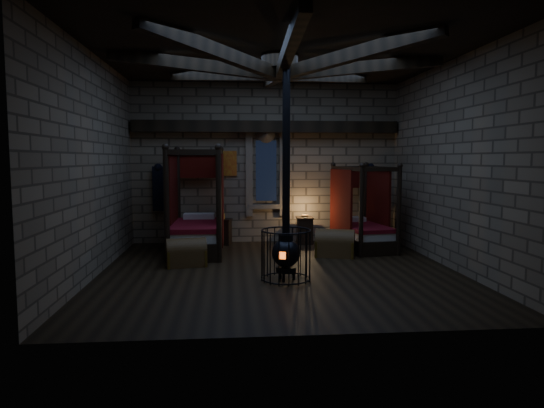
{
  "coord_description": "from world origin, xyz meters",
  "views": [
    {
      "loc": [
        -0.96,
        -9.37,
        2.22
      ],
      "look_at": [
        -0.09,
        0.6,
        1.28
      ],
      "focal_mm": 32.0,
      "sensor_mm": 36.0,
      "label": 1
    }
  ],
  "objects": [
    {
      "name": "trunk_left",
      "position": [
        -1.87,
        0.67,
        0.26
      ],
      "size": [
        0.88,
        0.64,
        0.59
      ],
      "rotation": [
        0.0,
        0.0,
        0.17
      ],
      "color": "#55391A",
      "rests_on": "ground"
    },
    {
      "name": "bed_right",
      "position": [
        2.29,
        2.27,
        0.5
      ],
      "size": [
        1.28,
        2.06,
        2.03
      ],
      "rotation": [
        0.0,
        0.0,
        0.14
      ],
      "color": "black",
      "rests_on": "ground"
    },
    {
      "name": "bed_left",
      "position": [
        -1.74,
        2.15,
        0.6
      ],
      "size": [
        1.24,
        2.33,
        2.42
      ],
      "rotation": [
        0.0,
        0.0,
        -0.01
      ],
      "color": "black",
      "rests_on": "ground"
    },
    {
      "name": "trunk_right",
      "position": [
        1.42,
        1.36,
        0.28
      ],
      "size": [
        0.99,
        0.78,
        0.64
      ],
      "rotation": [
        0.0,
        0.0,
        -0.3
      ],
      "color": "#55391A",
      "rests_on": "ground"
    },
    {
      "name": "stove",
      "position": [
        0.05,
        -0.71,
        0.59
      ],
      "size": [
        0.92,
        0.92,
        4.05
      ],
      "rotation": [
        0.0,
        0.0,
        -0.4
      ],
      "color": "black",
      "rests_on": "ground"
    },
    {
      "name": "room",
      "position": [
        -0.0,
        0.09,
        3.74
      ],
      "size": [
        7.02,
        7.02,
        4.29
      ],
      "color": "black",
      "rests_on": "ground"
    },
    {
      "name": "nightstand_right",
      "position": [
        0.98,
        3.03,
        0.36
      ],
      "size": [
        0.46,
        0.44,
        0.76
      ],
      "rotation": [
        0.0,
        0.0,
        -0.04
      ],
      "color": "black",
      "rests_on": "ground"
    },
    {
      "name": "nightstand_left",
      "position": [
        -1.14,
        3.13,
        0.34
      ],
      "size": [
        0.5,
        0.48,
        0.81
      ],
      "rotation": [
        0.0,
        0.0,
        -0.24
      ],
      "color": "black",
      "rests_on": "ground"
    }
  ]
}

